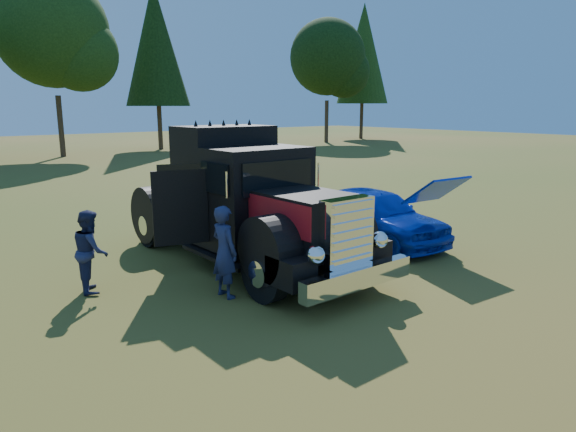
# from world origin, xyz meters

# --- Properties ---
(ground) EXTENTS (120.00, 120.00, 0.00)m
(ground) POSITION_xyz_m (0.00, 0.00, 0.00)
(ground) COLOR #335017
(ground) RESTS_ON ground
(diamond_t_truck) EXTENTS (3.34, 7.16, 3.00)m
(diamond_t_truck) POSITION_xyz_m (-0.11, 1.56, 1.28)
(diamond_t_truck) COLOR black
(diamond_t_truck) RESTS_ON ground
(hotrod_coupe) EXTENTS (2.00, 4.34, 1.89)m
(hotrod_coupe) POSITION_xyz_m (3.49, 1.03, 0.71)
(hotrod_coupe) COLOR #061C8D
(hotrod_coupe) RESTS_ON ground
(spectator_near) EXTENTS (0.44, 0.64, 1.70)m
(spectator_near) POSITION_xyz_m (-1.57, 0.15, 0.85)
(spectator_near) COLOR #1F274A
(spectator_near) RESTS_ON ground
(spectator_far) EXTENTS (0.77, 0.89, 1.56)m
(spectator_far) POSITION_xyz_m (-3.35, 1.99, 0.78)
(spectator_far) COLOR #21224D
(spectator_far) RESTS_ON ground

